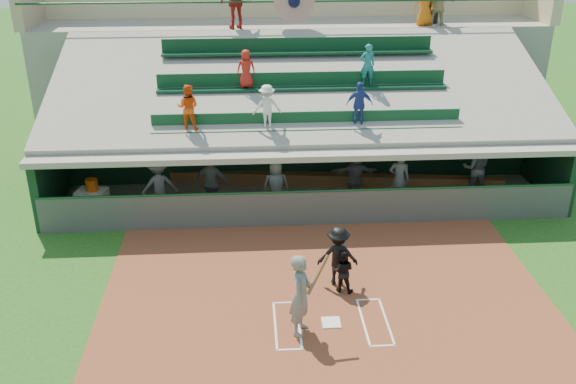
{
  "coord_description": "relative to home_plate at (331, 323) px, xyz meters",
  "views": [
    {
      "loc": [
        -1.8,
        -12.19,
        8.93
      ],
      "look_at": [
        -0.78,
        3.5,
        1.8
      ],
      "focal_mm": 40.0,
      "sensor_mm": 36.0,
      "label": 1
    }
  ],
  "objects": [
    {
      "name": "home_umpire",
      "position": [
        0.37,
        1.72,
        0.78
      ],
      "size": [
        1.07,
        0.66,
        1.59
      ],
      "primitive_type": "imported",
      "rotation": [
        0.0,
        0.0,
        3.07
      ],
      "color": "black",
      "rests_on": "dirt_slab"
    },
    {
      "name": "dugout_bench",
      "position": [
        0.01,
        7.98,
        0.21
      ],
      "size": [
        13.51,
        2.17,
        0.41
      ],
      "primitive_type": "cube",
      "rotation": [
        0.0,
        0.0,
        -0.13
      ],
      "color": "#8F5E34",
      "rests_on": "dugout_floor"
    },
    {
      "name": "home_plate",
      "position": [
        0.0,
        0.0,
        0.0
      ],
      "size": [
        0.43,
        0.43,
        0.03
      ],
      "primitive_type": "cube",
      "color": "white",
      "rests_on": "dirt_slab"
    },
    {
      "name": "concourse_staff_b",
      "position": [
        5.01,
        12.48,
        5.42
      ],
      "size": [
        0.96,
        0.76,
        1.71
      ],
      "primitive_type": "imported",
      "rotation": [
        0.0,
        0.0,
        3.44
      ],
      "color": "#D9610C",
      "rests_on": "concourse_slab"
    },
    {
      "name": "dugout_player_d",
      "position": [
        1.62,
        6.82,
        0.84
      ],
      "size": [
        1.55,
        0.52,
        1.66
      ],
      "primitive_type": "imported",
      "rotation": [
        0.0,
        0.0,
        3.16
      ],
      "color": "#555752",
      "rests_on": "dugout_floor"
    },
    {
      "name": "dugout_floor",
      "position": [
        0.0,
        6.75,
        -0.02
      ],
      "size": [
        16.0,
        3.5,
        0.04
      ],
      "primitive_type": "cube",
      "color": "gray",
      "rests_on": "ground"
    },
    {
      "name": "catcher",
      "position": [
        0.45,
        1.34,
        0.56
      ],
      "size": [
        0.65,
        0.57,
        1.15
      ],
      "primitive_type": "imported",
      "rotation": [
        0.0,
        0.0,
        2.86
      ],
      "color": "black",
      "rests_on": "dirt_slab"
    },
    {
      "name": "concourse_staff_a",
      "position": [
        -2.12,
        12.2,
        5.58
      ],
      "size": [
        1.29,
        0.88,
        2.03
      ],
      "primitive_type": "imported",
      "rotation": [
        0.0,
        0.0,
        3.5
      ],
      "color": "#A51A12",
      "rests_on": "concourse_slab"
    },
    {
      "name": "dugout_player_f",
      "position": [
        5.65,
        6.89,
        0.91
      ],
      "size": [
        1.0,
        0.86,
        1.81
      ],
      "primitive_type": "imported",
      "rotation": [
        0.0,
        0.0,
        2.93
      ],
      "color": "slate",
      "rests_on": "dugout_floor"
    },
    {
      "name": "water_cooler",
      "position": [
        -6.65,
        6.18,
        0.97
      ],
      "size": [
        0.37,
        0.37,
        0.37
      ],
      "primitive_type": "cylinder",
      "color": "#D34E0C",
      "rests_on": "white_table"
    },
    {
      "name": "ground",
      "position": [
        0.0,
        0.0,
        -0.04
      ],
      "size": [
        100.0,
        100.0,
        0.0
      ],
      "primitive_type": "plane",
      "color": "#1F4E16",
      "rests_on": "ground"
    },
    {
      "name": "concourse_staff_c",
      "position": [
        5.53,
        12.51,
        5.44
      ],
      "size": [
        1.68,
        0.73,
        1.76
      ],
      "primitive_type": "imported",
      "rotation": [
        0.0,
        0.0,
        3.01
      ],
      "color": "tan",
      "rests_on": "concourse_slab"
    },
    {
      "name": "white_table",
      "position": [
        -6.69,
        6.19,
        0.39
      ],
      "size": [
        1.01,
        0.83,
        0.78
      ],
      "primitive_type": "cube",
      "rotation": [
        0.0,
        0.0,
        -0.2
      ],
      "color": "white",
      "rests_on": "dugout_floor"
    },
    {
      "name": "concourse_slab",
      "position": [
        0.0,
        13.5,
        2.26
      ],
      "size": [
        20.0,
        3.0,
        4.6
      ],
      "primitive_type": "cube",
      "color": "gray",
      "rests_on": "ground"
    },
    {
      "name": "dirt_slab",
      "position": [
        0.0,
        0.5,
        -0.03
      ],
      "size": [
        11.0,
        9.0,
        0.02
      ],
      "primitive_type": "cube",
      "color": "brown",
      "rests_on": "ground"
    },
    {
      "name": "grandstand",
      "position": [
        -0.01,
        10.51,
        2.23
      ],
      "size": [
        20.4,
        10.4,
        7.8
      ],
      "color": "#4A4F4A",
      "rests_on": "ground"
    },
    {
      "name": "trash_bin",
      "position": [
        5.45,
        13.05,
        4.99
      ],
      "size": [
        0.57,
        0.57,
        0.85
      ],
      "primitive_type": "cylinder",
      "color": "black",
      "rests_on": "concourse_slab"
    },
    {
      "name": "dugout_player_c",
      "position": [
        -0.98,
        6.04,
        0.84
      ],
      "size": [
        0.85,
        0.58,
        1.68
      ],
      "primitive_type": "imported",
      "rotation": [
        0.0,
        0.0,
        3.19
      ],
      "color": "#5F625C",
      "rests_on": "dugout_floor"
    },
    {
      "name": "batter_at_plate",
      "position": [
        -0.73,
        -0.26,
        0.97
      ],
      "size": [
        0.97,
        0.84,
        1.96
      ],
      "color": "#5F635D",
      "rests_on": "dirt_slab"
    },
    {
      "name": "dugout_player_b",
      "position": [
        -2.98,
        6.2,
        0.92
      ],
      "size": [
        1.15,
        0.71,
        1.83
      ],
      "primitive_type": "imported",
      "rotation": [
        0.0,
        0.0,
        2.88
      ],
      "color": "#50534E",
      "rests_on": "dugout_floor"
    },
    {
      "name": "dugout_player_a",
      "position": [
        -4.61,
        6.19,
        0.89
      ],
      "size": [
        1.28,
        0.94,
        1.77
      ],
      "primitive_type": "imported",
      "rotation": [
        0.0,
        0.0,
        3.41
      ],
      "color": "#595B56",
      "rests_on": "dugout_floor"
    },
    {
      "name": "batters_box_chalk",
      "position": [
        0.0,
        0.0,
        -0.01
      ],
      "size": [
        2.65,
        1.85,
        0.01
      ],
      "color": "white",
      "rests_on": "dirt_slab"
    },
    {
      "name": "dugout_player_e",
      "position": [
        2.91,
        6.15,
        0.91
      ],
      "size": [
        0.74,
        0.58,
        1.81
      ],
      "primitive_type": "imported",
      "rotation": [
        0.0,
        0.0,
        2.9
      ],
      "color": "#60645E",
      "rests_on": "dugout_floor"
    }
  ]
}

